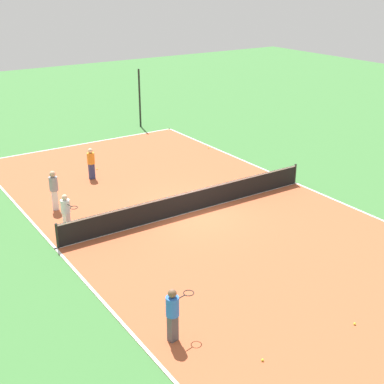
# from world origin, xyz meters

# --- Properties ---
(ground_plane) EXTENTS (80.00, 80.00, 0.00)m
(ground_plane) POSITION_xyz_m (0.00, 0.00, 0.00)
(ground_plane) COLOR #3D7538
(court_surface) EXTENTS (11.98, 23.25, 0.02)m
(court_surface) POSITION_xyz_m (0.00, 0.00, 0.01)
(court_surface) COLOR #B75633
(court_surface) RESTS_ON ground_plane
(tennis_net) EXTENTS (11.78, 0.10, 0.97)m
(tennis_net) POSITION_xyz_m (0.00, 0.00, 0.52)
(tennis_net) COLOR black
(tennis_net) RESTS_ON court_surface
(player_baseline_gray) EXTENTS (0.45, 0.45, 1.73)m
(player_baseline_gray) POSITION_xyz_m (-4.69, 3.35, 1.01)
(player_baseline_gray) COLOR white
(player_baseline_gray) RESTS_ON court_surface
(player_center_orange) EXTENTS (0.40, 0.40, 1.54)m
(player_center_orange) POSITION_xyz_m (-1.90, 5.93, 0.89)
(player_center_orange) COLOR navy
(player_center_orange) RESTS_ON court_surface
(player_near_blue) EXTENTS (0.98, 0.50, 1.60)m
(player_near_blue) POSITION_xyz_m (-5.13, -6.80, 0.94)
(player_near_blue) COLOR #4C4C51
(player_near_blue) RESTS_ON court_surface
(player_near_white) EXTENTS (0.51, 0.98, 1.48)m
(player_near_white) POSITION_xyz_m (-5.00, 1.21, 0.86)
(player_near_white) COLOR white
(player_near_white) RESTS_ON court_surface
(tennis_ball_midcourt) EXTENTS (0.07, 0.07, 0.07)m
(tennis_ball_midcourt) POSITION_xyz_m (-1.18, 6.99, 0.06)
(tennis_ball_midcourt) COLOR #CCE033
(tennis_ball_midcourt) RESTS_ON court_surface
(tennis_ball_far_baseline) EXTENTS (0.07, 0.07, 0.07)m
(tennis_ball_far_baseline) POSITION_xyz_m (5.63, 6.76, 0.06)
(tennis_ball_far_baseline) COLOR #CCE033
(tennis_ball_far_baseline) RESTS_ON court_surface
(tennis_ball_left_sideline) EXTENTS (0.07, 0.07, 0.07)m
(tennis_ball_left_sideline) POSITION_xyz_m (-3.66, -8.81, 0.06)
(tennis_ball_left_sideline) COLOR #CCE033
(tennis_ball_left_sideline) RESTS_ON court_surface
(tennis_ball_right_alley) EXTENTS (0.07, 0.07, 0.07)m
(tennis_ball_right_alley) POSITION_xyz_m (-0.48, -9.08, 0.06)
(tennis_ball_right_alley) COLOR #CCE033
(tennis_ball_right_alley) RESTS_ON court_surface
(fence_post_back_right) EXTENTS (0.12, 0.12, 3.73)m
(fence_post_back_right) POSITION_xyz_m (4.69, 13.15, 1.87)
(fence_post_back_right) COLOR black
(fence_post_back_right) RESTS_ON ground_plane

